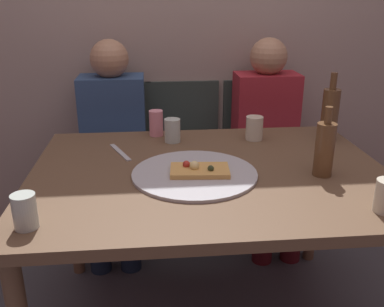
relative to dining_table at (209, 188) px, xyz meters
name	(u,v)px	position (x,y,z in m)	size (l,w,h in m)	color
back_wall	(186,11)	(0.00, 1.10, 0.62)	(6.00, 0.10, 2.60)	gray
dining_table	(209,188)	(0.00, 0.00, 0.00)	(1.38, 1.04, 0.75)	brown
pizza_tray	(195,174)	(-0.06, -0.05, 0.08)	(0.47, 0.47, 0.01)	#ADADB2
pizza_slice_last	(199,170)	(-0.05, -0.05, 0.10)	(0.23, 0.15, 0.05)	tan
wine_bottle	(330,113)	(0.60, 0.32, 0.20)	(0.08, 0.08, 0.31)	brown
beer_bottle	(325,148)	(0.42, -0.09, 0.18)	(0.07, 0.07, 0.26)	brown
tumbler_near	(172,130)	(-0.13, 0.35, 0.13)	(0.07, 0.07, 0.11)	#B7C6BC
tumbler_far	(254,128)	(0.26, 0.35, 0.13)	(0.08, 0.08, 0.11)	beige
wine_glass	(25,211)	(-0.59, -0.38, 0.13)	(0.07, 0.07, 0.11)	#B7C6BC
soda_can	(156,123)	(-0.20, 0.45, 0.14)	(0.07, 0.07, 0.12)	pink
table_knife	(120,152)	(-0.36, 0.22, 0.08)	(0.22, 0.02, 0.01)	#B7B7BC
chair_left	(116,150)	(-0.44, 0.92, -0.16)	(0.44, 0.44, 0.90)	#2D3833
chair_middle	(184,148)	(-0.03, 0.92, -0.16)	(0.44, 0.44, 0.90)	#2D3833
chair_right	(260,146)	(0.45, 0.92, -0.16)	(0.44, 0.44, 0.90)	#2D3833
guest_in_sweater	(113,138)	(-0.44, 0.77, -0.04)	(0.36, 0.56, 1.17)	navy
guest_in_beanie	(268,133)	(0.45, 0.77, -0.04)	(0.36, 0.56, 1.17)	maroon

